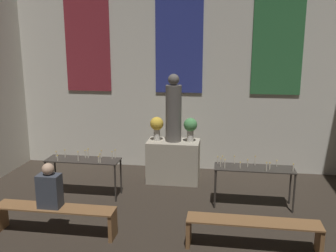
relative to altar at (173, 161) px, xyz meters
name	(u,v)px	position (x,y,z in m)	size (l,w,h in m)	color
wall_back	(179,46)	(0.00, 0.98, 2.52)	(8.19, 0.16, 5.91)	silver
altar	(173,161)	(0.00, 0.00, 0.00)	(1.15, 0.66, 0.93)	#ADA38E
statue	(174,111)	(0.00, 0.00, 1.15)	(0.35, 0.35, 1.48)	#5B5651
flower_vase_left	(157,126)	(-0.37, 0.00, 0.80)	(0.30, 0.30, 0.53)	beige
flower_vase_right	(190,127)	(0.37, 0.00, 0.80)	(0.30, 0.30, 0.53)	beige
candle_rack_left	(84,163)	(-1.68, -1.09, 0.22)	(1.49, 0.47, 0.97)	#332D28
candle_rack_right	(254,172)	(1.68, -1.09, 0.22)	(1.49, 0.47, 0.96)	#332D28
pew_back_left	(55,214)	(-1.57, -2.66, -0.13)	(1.99, 0.36, 0.47)	brown
pew_back_right	(253,229)	(1.57, -2.66, -0.13)	(1.99, 0.36, 0.47)	brown
person_seated	(49,188)	(-1.64, -2.66, 0.32)	(0.36, 0.24, 0.74)	#383D47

